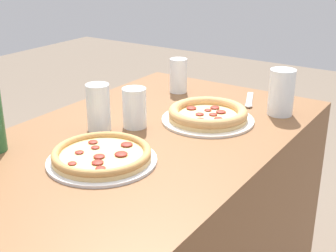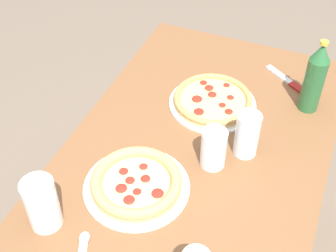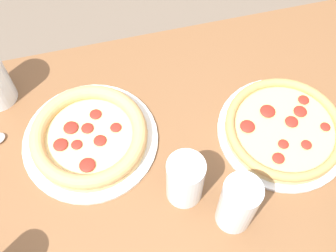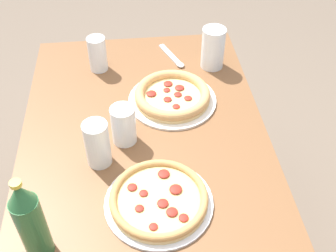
{
  "view_description": "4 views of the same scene",
  "coord_description": "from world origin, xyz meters",
  "px_view_note": "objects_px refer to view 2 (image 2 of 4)",
  "views": [
    {
      "loc": [
        -1.01,
        -0.76,
        1.28
      ],
      "look_at": [
        0.0,
        -0.09,
        0.8
      ],
      "focal_mm": 50.0,
      "sensor_mm": 36.0,
      "label": 1
    },
    {
      "loc": [
        0.92,
        0.28,
        1.75
      ],
      "look_at": [
        -0.02,
        -0.1,
        0.79
      ],
      "focal_mm": 50.0,
      "sensor_mm": 36.0,
      "label": 2
    },
    {
      "loc": [
        0.15,
        0.36,
        1.55
      ],
      "look_at": [
        0.04,
        -0.08,
        0.78
      ],
      "focal_mm": 45.0,
      "sensor_mm": 36.0,
      "label": 3
    },
    {
      "loc": [
        -0.86,
        0.02,
        1.65
      ],
      "look_at": [
        0.0,
        -0.07,
        0.83
      ],
      "focal_mm": 45.0,
      "sensor_mm": 36.0,
      "label": 4
    }
  ],
  "objects_px": {
    "pizza_pepperoni": "(136,183)",
    "glass_red_wine": "(43,206)",
    "glass_mango_juice": "(247,137)",
    "glass_water": "(213,150)",
    "beer_bottle": "(315,78)",
    "pizza_margherita": "(213,100)",
    "knife": "(289,82)"
  },
  "relations": [
    {
      "from": "pizza_pepperoni",
      "to": "pizza_margherita",
      "type": "bearing_deg",
      "value": 168.78
    },
    {
      "from": "pizza_margherita",
      "to": "glass_water",
      "type": "height_order",
      "value": "glass_water"
    },
    {
      "from": "pizza_margherita",
      "to": "beer_bottle",
      "type": "bearing_deg",
      "value": 109.85
    },
    {
      "from": "pizza_pepperoni",
      "to": "knife",
      "type": "relative_size",
      "value": 1.67
    },
    {
      "from": "knife",
      "to": "pizza_pepperoni",
      "type": "bearing_deg",
      "value": -24.96
    },
    {
      "from": "glass_mango_juice",
      "to": "glass_water",
      "type": "distance_m",
      "value": 0.11
    },
    {
      "from": "glass_red_wine",
      "to": "glass_mango_juice",
      "type": "bearing_deg",
      "value": 137.04
    },
    {
      "from": "pizza_pepperoni",
      "to": "glass_red_wine",
      "type": "height_order",
      "value": "glass_red_wine"
    },
    {
      "from": "glass_mango_juice",
      "to": "glass_red_wine",
      "type": "xyz_separation_m",
      "value": [
        0.43,
        -0.4,
        0.0
      ]
    },
    {
      "from": "pizza_pepperoni",
      "to": "knife",
      "type": "bearing_deg",
      "value": 155.04
    },
    {
      "from": "glass_mango_juice",
      "to": "glass_water",
      "type": "bearing_deg",
      "value": -42.85
    },
    {
      "from": "pizza_pepperoni",
      "to": "glass_red_wine",
      "type": "xyz_separation_m",
      "value": [
        0.19,
        -0.17,
        0.05
      ]
    },
    {
      "from": "glass_mango_juice",
      "to": "beer_bottle",
      "type": "xyz_separation_m",
      "value": [
        -0.27,
        0.13,
        0.06
      ]
    },
    {
      "from": "pizza_margherita",
      "to": "glass_water",
      "type": "distance_m",
      "value": 0.26
    },
    {
      "from": "glass_mango_juice",
      "to": "knife",
      "type": "distance_m",
      "value": 0.38
    },
    {
      "from": "glass_water",
      "to": "beer_bottle",
      "type": "height_order",
      "value": "beer_bottle"
    },
    {
      "from": "glass_red_wine",
      "to": "glass_water",
      "type": "bearing_deg",
      "value": 137.01
    },
    {
      "from": "glass_mango_juice",
      "to": "glass_water",
      "type": "relative_size",
      "value": 1.16
    },
    {
      "from": "glass_red_wine",
      "to": "beer_bottle",
      "type": "xyz_separation_m",
      "value": [
        -0.7,
        0.53,
        0.05
      ]
    },
    {
      "from": "glass_mango_juice",
      "to": "beer_bottle",
      "type": "height_order",
      "value": "beer_bottle"
    },
    {
      "from": "pizza_pepperoni",
      "to": "glass_mango_juice",
      "type": "distance_m",
      "value": 0.34
    },
    {
      "from": "glass_red_wine",
      "to": "beer_bottle",
      "type": "relative_size",
      "value": 0.6
    },
    {
      "from": "pizza_pepperoni",
      "to": "beer_bottle",
      "type": "height_order",
      "value": "beer_bottle"
    },
    {
      "from": "pizza_pepperoni",
      "to": "glass_mango_juice",
      "type": "bearing_deg",
      "value": 136.11
    },
    {
      "from": "pizza_pepperoni",
      "to": "glass_water",
      "type": "height_order",
      "value": "glass_water"
    },
    {
      "from": "glass_mango_juice",
      "to": "beer_bottle",
      "type": "distance_m",
      "value": 0.31
    },
    {
      "from": "pizza_pepperoni",
      "to": "glass_water",
      "type": "bearing_deg",
      "value": 135.63
    },
    {
      "from": "glass_mango_juice",
      "to": "glass_red_wine",
      "type": "bearing_deg",
      "value": -42.96
    },
    {
      "from": "pizza_pepperoni",
      "to": "knife",
      "type": "height_order",
      "value": "pizza_pepperoni"
    },
    {
      "from": "glass_red_wine",
      "to": "knife",
      "type": "relative_size",
      "value": 0.86
    },
    {
      "from": "pizza_margherita",
      "to": "glass_red_wine",
      "type": "relative_size",
      "value": 1.88
    },
    {
      "from": "glass_water",
      "to": "beer_bottle",
      "type": "relative_size",
      "value": 0.48
    }
  ]
}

